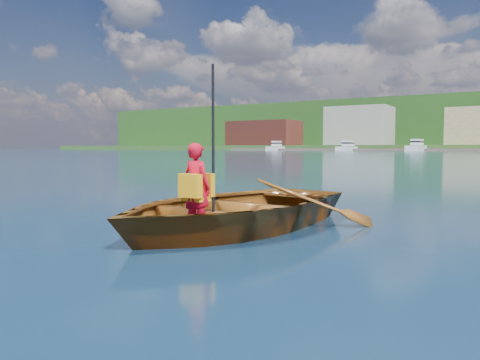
{
  "coord_description": "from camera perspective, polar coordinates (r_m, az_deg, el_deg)",
  "views": [
    {
      "loc": [
        2.65,
        -5.71,
        1.18
      ],
      "look_at": [
        -0.85,
        0.0,
        0.71
      ],
      "focal_mm": 35.0,
      "sensor_mm": 36.0,
      "label": 1
    }
  ],
  "objects": [
    {
      "name": "ground",
      "position": [
        6.41,
        6.49,
        -6.67
      ],
      "size": [
        600.0,
        600.0,
        0.0
      ],
      "color": "#122E45",
      "rests_on": "ground"
    },
    {
      "name": "rowboat",
      "position": [
        6.82,
        -0.91,
        -3.4
      ],
      "size": [
        3.66,
        4.74,
        0.91
      ],
      "color": "#72370C",
      "rests_on": "ground"
    },
    {
      "name": "child_paddler",
      "position": [
        6.02,
        -5.26,
        -0.82
      ],
      "size": [
        0.45,
        0.37,
        2.14
      ],
      "color": "red",
      "rests_on": "ground"
    },
    {
      "name": "dock",
      "position": [
        154.36,
        26.23,
        3.3
      ],
      "size": [
        159.95,
        13.69,
        0.8
      ],
      "color": "brown",
      "rests_on": "ground"
    }
  ]
}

